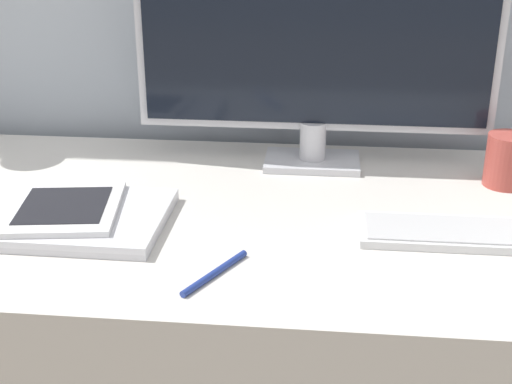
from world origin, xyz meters
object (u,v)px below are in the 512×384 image
(monitor, at_px, (316,29))
(pen, at_px, (215,273))
(keyboard, at_px, (460,233))
(ereader, at_px, (64,208))
(coffee_mug, at_px, (509,160))
(laptop, at_px, (60,217))

(monitor, distance_m, pen, 0.49)
(keyboard, relative_size, ereader, 1.41)
(monitor, distance_m, keyboard, 0.42)
(ereader, bearing_deg, coffee_mug, 17.51)
(coffee_mug, height_order, pen, coffee_mug)
(laptop, distance_m, coffee_mug, 0.73)
(monitor, distance_m, ereader, 0.51)
(monitor, xyz_separation_m, pen, (-0.11, -0.42, -0.24))
(coffee_mug, relative_size, pen, 0.88)
(ereader, distance_m, pen, 0.28)
(laptop, xyz_separation_m, ereader, (0.01, 0.00, 0.01))
(keyboard, distance_m, pen, 0.36)
(monitor, xyz_separation_m, ereader, (-0.36, -0.28, -0.22))
(monitor, bearing_deg, coffee_mug, -11.49)
(laptop, height_order, pen, laptop)
(ereader, distance_m, coffee_mug, 0.72)
(laptop, height_order, coffee_mug, coffee_mug)
(laptop, bearing_deg, coffee_mug, 17.43)
(laptop, bearing_deg, pen, -27.81)
(coffee_mug, distance_m, pen, 0.56)
(ereader, bearing_deg, laptop, -170.08)
(laptop, distance_m, pen, 0.29)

